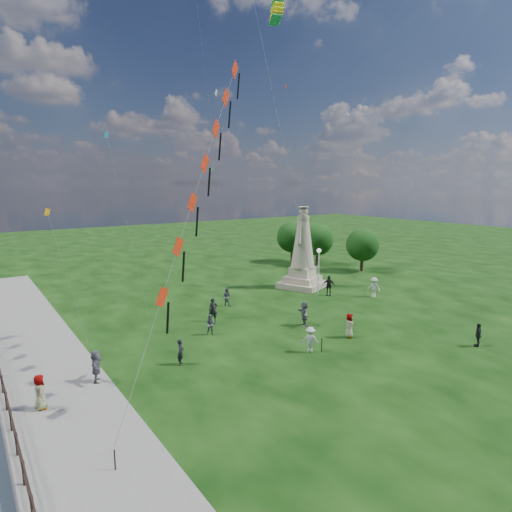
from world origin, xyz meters
TOP-DOWN VIEW (x-y plane):
  - ground at (36.75, 10.00)m, footprint 106.50×160.00m
  - waterfront at (-15.24, 8.99)m, footprint 200.00×200.00m
  - statue at (10.60, 16.45)m, footprint 5.20×5.20m
  - lamppost at (10.01, 13.52)m, footprint 0.40×0.40m
  - tree_row at (20.14, 23.94)m, footprint 6.99×13.45m
  - person_0 at (-7.52, 6.25)m, footprint 0.62×0.66m
  - person_1 at (-3.70, 9.58)m, footprint 0.83×0.75m
  - person_2 at (-0.12, 3.36)m, footprint 1.11×1.13m
  - person_3 at (9.33, -2.09)m, footprint 0.99×0.93m
  - person_4 at (3.76, 3.75)m, footprint 0.96×0.88m
  - person_5 at (-12.14, 6.60)m, footprint 1.18×1.74m
  - person_6 at (-2.14, 12.04)m, footprint 0.78×0.65m
  - person_7 at (0.92, 15.14)m, footprint 0.82×0.89m
  - person_8 at (13.49, 9.79)m, footprint 0.99×1.33m
  - person_9 at (10.47, 12.58)m, footprint 1.16×1.21m
  - person_10 at (-15.00, 5.24)m, footprint 0.55×0.84m
  - person_11 at (2.87, 7.36)m, footprint 1.36×1.86m
  - red_kite_train at (-6.63, 4.63)m, footprint 11.39×9.35m
  - small_kites at (2.31, 21.85)m, footprint 26.83×15.67m

SIDE VIEW (x-z plane):
  - ground at x=36.75m, z-range -0.60..0.00m
  - waterfront at x=-15.24m, z-range -0.82..0.69m
  - person_1 at x=-3.70m, z-range 0.00..1.46m
  - person_0 at x=-7.52m, z-range 0.00..1.52m
  - person_3 at x=9.33m, z-range 0.00..1.54m
  - person_7 at x=0.92m, z-range 0.00..1.56m
  - person_2 at x=-0.12m, z-range 0.00..1.62m
  - person_10 at x=-15.00m, z-range 0.00..1.65m
  - person_4 at x=3.76m, z-range 0.00..1.67m
  - person_5 at x=-12.14m, z-range 0.00..1.73m
  - person_6 at x=-2.14m, z-range 0.00..1.81m
  - person_8 at x=13.49m, z-range 0.00..1.84m
  - person_11 at x=2.87m, z-range 0.00..1.85m
  - person_9 at x=10.47m, z-range 0.00..1.89m
  - statue at x=10.60m, z-range -0.99..7.13m
  - lamppost at x=10.01m, z-range 0.97..5.34m
  - tree_row at x=20.14m, z-range 0.56..5.95m
  - red_kite_train at x=-6.63m, z-range 2.16..19.87m
  - small_kites at x=2.31m, z-range -1.25..30.19m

